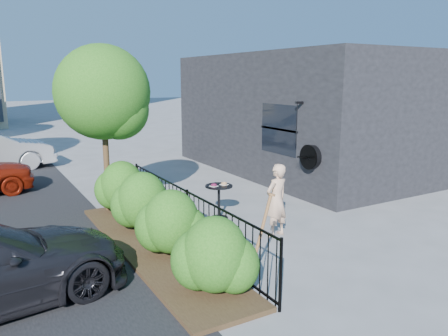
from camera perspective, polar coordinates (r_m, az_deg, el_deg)
ground at (r=9.54m, az=3.53°, el=-8.10°), size 120.00×120.00×0.00m
shop_building at (r=15.95m, az=11.26°, el=7.08°), size 6.22×9.00×4.00m
fence at (r=8.66m, az=-4.78°, el=-6.29°), size 0.05×6.05×1.10m
planting_bed at (r=8.58m, az=-9.01°, el=-10.26°), size 1.30×6.00×0.08m
shrubs at (r=8.48m, az=-8.77°, el=-5.79°), size 1.10×5.60×1.24m
patio_tree at (r=10.59m, az=-15.13°, el=8.79°), size 2.20×2.20×3.94m
cafe_table at (r=10.11m, az=-0.67°, el=-3.64°), size 0.64×0.64×0.85m
woman at (r=9.04m, az=6.87°, el=-4.21°), size 0.62×0.48×1.53m
shovel at (r=7.02m, az=4.51°, el=-9.87°), size 0.51×0.19×1.49m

